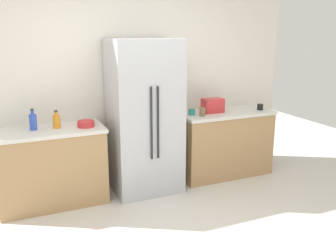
% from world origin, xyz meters
% --- Properties ---
extents(ground_plane, '(9.53, 9.53, 0.00)m').
position_xyz_m(ground_plane, '(0.00, 0.00, 0.00)').
color(ground_plane, beige).
extents(kitchen_back_panel, '(4.76, 0.10, 2.69)m').
position_xyz_m(kitchen_back_panel, '(0.00, 1.81, 1.35)').
color(kitchen_back_panel, silver).
rests_on(kitchen_back_panel, ground_plane).
extents(counter_left, '(1.19, 0.60, 0.88)m').
position_xyz_m(counter_left, '(-0.91, 1.47, 0.44)').
color(counter_left, tan).
rests_on(counter_left, ground_plane).
extents(counter_right, '(1.29, 0.60, 0.88)m').
position_xyz_m(counter_right, '(1.36, 1.47, 0.44)').
color(counter_right, tan).
rests_on(counter_right, ground_plane).
extents(refrigerator, '(0.80, 0.67, 1.85)m').
position_xyz_m(refrigerator, '(0.20, 1.42, 0.93)').
color(refrigerator, '#B7BABF').
rests_on(refrigerator, ground_plane).
extents(toaster, '(0.27, 0.17, 0.18)m').
position_xyz_m(toaster, '(1.18, 1.48, 0.98)').
color(toaster, red).
rests_on(toaster, counter_right).
extents(bottle_a, '(0.08, 0.08, 0.23)m').
position_xyz_m(bottle_a, '(-1.06, 1.50, 0.98)').
color(bottle_a, blue).
rests_on(bottle_a, counter_left).
extents(bottle_b, '(0.08, 0.08, 0.20)m').
position_xyz_m(bottle_b, '(-0.82, 1.48, 0.96)').
color(bottle_b, orange).
rests_on(bottle_b, counter_left).
extents(cup_a, '(0.08, 0.08, 0.08)m').
position_xyz_m(cup_a, '(1.86, 1.37, 0.92)').
color(cup_a, black).
rests_on(cup_a, counter_right).
extents(cup_b, '(0.08, 0.08, 0.10)m').
position_xyz_m(cup_b, '(0.96, 1.36, 0.94)').
color(cup_b, brown).
rests_on(cup_b, counter_right).
extents(cup_c, '(0.09, 0.09, 0.08)m').
position_xyz_m(cup_c, '(0.86, 1.46, 0.92)').
color(cup_c, teal).
rests_on(cup_c, counter_right).
extents(bowl_a, '(0.19, 0.19, 0.07)m').
position_xyz_m(bowl_a, '(-0.51, 1.40, 0.92)').
color(bowl_a, red).
rests_on(bowl_a, counter_left).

